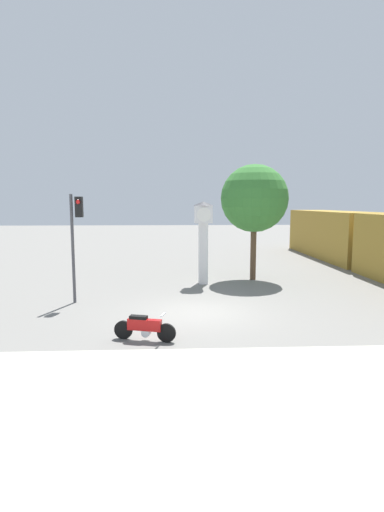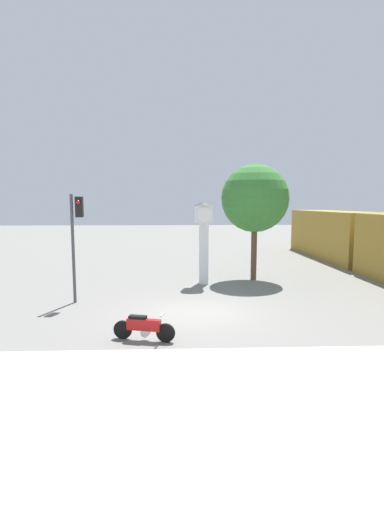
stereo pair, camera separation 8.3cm
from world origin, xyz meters
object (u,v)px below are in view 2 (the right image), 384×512
(clock_tower, at_px, (204,229))
(street_tree, at_px, (255,199))
(traffic_light, at_px, (76,229))
(motorcycle, at_px, (144,327))
(freight_train, at_px, (375,242))

(clock_tower, height_order, street_tree, street_tree)
(street_tree, bearing_deg, clock_tower, -160.06)
(clock_tower, relative_size, street_tree, 0.68)
(traffic_light, bearing_deg, street_tree, 29.73)
(motorcycle, bearing_deg, clock_tower, 89.37)
(traffic_light, distance_m, street_tree, 9.27)
(motorcycle, height_order, street_tree, street_tree)
(clock_tower, xyz_separation_m, street_tree, (2.69, 0.98, 1.50))
(motorcycle, distance_m, clock_tower, 8.85)
(freight_train, height_order, traffic_light, traffic_light)
(freight_train, height_order, street_tree, street_tree)
(motorcycle, relative_size, freight_train, 0.07)
(motorcycle, height_order, clock_tower, clock_tower)
(traffic_light, bearing_deg, freight_train, 23.96)
(traffic_light, bearing_deg, clock_tower, 34.10)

